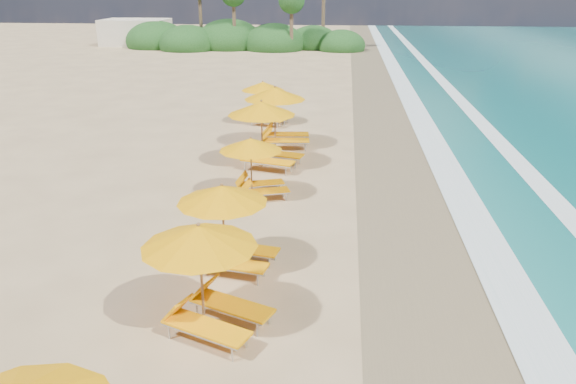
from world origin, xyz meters
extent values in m
plane|color=tan|center=(0.00, 0.00, 0.00)|extent=(160.00, 160.00, 0.00)
cube|color=olive|center=(4.00, 0.00, 0.01)|extent=(4.00, 160.00, 0.01)
cube|color=white|center=(5.50, 0.00, 0.03)|extent=(1.20, 160.00, 0.01)
cylinder|color=olive|center=(-1.27, -4.91, 1.14)|extent=(0.06, 0.06, 2.27)
cone|color=#FA9F05|center=(-1.27, -4.91, 2.08)|extent=(3.04, 3.04, 0.46)
sphere|color=olive|center=(-1.27, -4.91, 2.33)|extent=(0.08, 0.08, 0.08)
cylinder|color=olive|center=(-1.37, -2.30, 1.08)|extent=(0.05, 0.05, 2.15)
cone|color=#FA9F05|center=(-1.37, -2.30, 1.97)|extent=(2.59, 2.59, 0.43)
sphere|color=olive|center=(-1.37, -2.30, 2.21)|extent=(0.08, 0.08, 0.08)
cylinder|color=olive|center=(-1.47, 2.53, 1.00)|extent=(0.05, 0.05, 2.01)
cone|color=#FA9F05|center=(-1.47, 2.53, 1.84)|extent=(2.63, 2.63, 0.40)
sphere|color=olive|center=(-1.47, 2.53, 2.06)|extent=(0.07, 0.07, 0.07)
cylinder|color=olive|center=(-1.60, 5.88, 1.25)|extent=(0.06, 0.06, 2.50)
cone|color=#FA9F05|center=(-1.60, 5.88, 2.29)|extent=(3.16, 3.16, 0.50)
sphere|color=olive|center=(-1.60, 5.88, 2.57)|extent=(0.09, 0.09, 0.09)
cylinder|color=olive|center=(-1.44, 8.70, 1.27)|extent=(0.06, 0.06, 2.54)
cone|color=#FA9F05|center=(-1.44, 8.70, 2.32)|extent=(2.84, 2.84, 0.51)
sphere|color=olive|center=(-1.44, 8.70, 2.61)|extent=(0.09, 0.09, 0.09)
cylinder|color=olive|center=(-2.53, 12.71, 1.04)|extent=(0.05, 0.05, 2.09)
cone|color=#FA9F05|center=(-2.53, 12.71, 1.91)|extent=(2.71, 2.71, 0.42)
sphere|color=olive|center=(-2.53, 12.71, 2.14)|extent=(0.07, 0.07, 0.07)
ellipsoid|color=#163D14|center=(-6.00, 45.00, 0.62)|extent=(6.40, 6.40, 4.16)
ellipsoid|color=#163D14|center=(-11.00, 46.00, 0.70)|extent=(7.20, 7.20, 4.68)
ellipsoid|color=#163D14|center=(-15.00, 44.00, 0.58)|extent=(6.00, 6.00, 3.90)
ellipsoid|color=#163D14|center=(-2.00, 47.00, 0.55)|extent=(5.60, 5.60, 3.64)
ellipsoid|color=#163D14|center=(-19.00, 46.00, 0.64)|extent=(6.60, 6.60, 4.29)
ellipsoid|color=#163D14|center=(1.00, 45.00, 0.49)|extent=(5.00, 5.00, 3.25)
cylinder|color=brown|center=(-4.00, 43.00, 2.50)|extent=(0.36, 0.36, 5.00)
sphere|color=#163D14|center=(-4.00, 43.00, 5.00)|extent=(2.60, 2.60, 2.60)
cylinder|color=brown|center=(-10.00, 44.00, 2.80)|extent=(0.36, 0.36, 5.60)
cylinder|color=brown|center=(-14.00, 46.00, 3.10)|extent=(0.36, 0.36, 6.20)
cylinder|color=brown|center=(-1.00, 47.00, 3.40)|extent=(0.36, 0.36, 6.80)
cube|color=beige|center=(-22.00, 48.00, 1.40)|extent=(7.00, 5.00, 2.80)
camera|label=1|loc=(1.48, -14.58, 6.77)|focal=34.70mm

